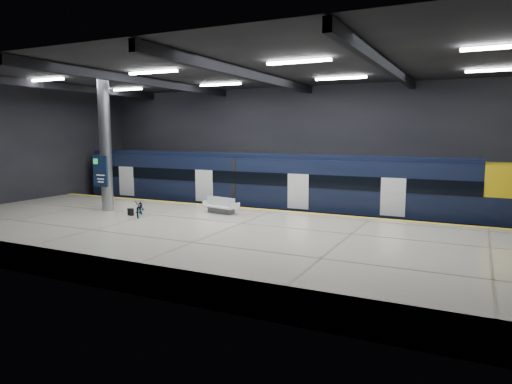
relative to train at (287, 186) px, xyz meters
The scene contains 10 objects.
ground 5.89m from the train, 85.42° to the right, with size 30.00×30.00×0.00m, color black.
room_shell 6.62m from the train, 85.43° to the right, with size 30.10×16.10×8.05m.
platform 8.15m from the train, 86.85° to the right, with size 30.00×11.00×1.10m, color beige.
safety_strip 2.94m from the train, 80.90° to the right, with size 30.00×0.40×0.01m, color yellow.
rails 2.03m from the train, ahead, with size 30.00×1.52×0.16m.
train is the anchor object (origin of this frame).
bench 5.03m from the train, 110.32° to the right, with size 1.98×1.11×0.82m.
bicycle 8.67m from the train, 123.98° to the right, with size 0.56×1.60×0.84m, color #99999E.
pannier_bag 9.03m from the train, 127.15° to the right, with size 0.30×0.18×0.35m, color black.
info_column 10.27m from the train, 139.21° to the right, with size 0.90×0.78×6.90m.
Camera 1 is at (9.42, -18.94, 5.18)m, focal length 32.00 mm.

